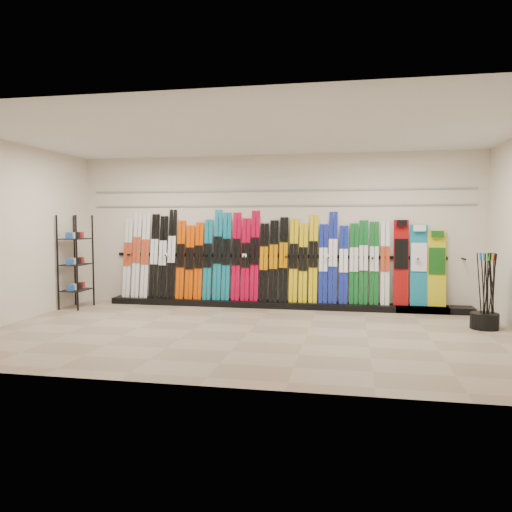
# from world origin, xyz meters

# --- Properties ---
(floor) EXTENTS (8.00, 8.00, 0.00)m
(floor) POSITION_xyz_m (0.00, 0.00, 0.00)
(floor) COLOR gray
(floor) RESTS_ON ground
(back_wall) EXTENTS (8.00, 0.00, 8.00)m
(back_wall) POSITION_xyz_m (0.00, 2.50, 1.50)
(back_wall) COLOR beige
(back_wall) RESTS_ON floor
(left_wall) EXTENTS (0.00, 5.00, 5.00)m
(left_wall) POSITION_xyz_m (-4.00, 0.00, 1.50)
(left_wall) COLOR beige
(left_wall) RESTS_ON floor
(ceiling) EXTENTS (8.00, 8.00, 0.00)m
(ceiling) POSITION_xyz_m (0.00, 0.00, 3.00)
(ceiling) COLOR silver
(ceiling) RESTS_ON back_wall
(ski_rack_base) EXTENTS (8.00, 0.40, 0.12)m
(ski_rack_base) POSITION_xyz_m (0.22, 2.28, 0.06)
(ski_rack_base) COLOR black
(ski_rack_base) RESTS_ON floor
(skis) EXTENTS (5.39, 0.29, 1.81)m
(skis) POSITION_xyz_m (-0.49, 2.36, 0.94)
(skis) COLOR silver
(skis) RESTS_ON ski_rack_base
(snowboards) EXTENTS (0.94, 0.25, 1.60)m
(snowboards) POSITION_xyz_m (2.77, 2.36, 0.87)
(snowboards) COLOR #990C0C
(snowboards) RESTS_ON ski_rack_base
(accessory_rack) EXTENTS (0.40, 0.60, 1.81)m
(accessory_rack) POSITION_xyz_m (-3.75, 1.53, 0.91)
(accessory_rack) COLOR black
(accessory_rack) RESTS_ON floor
(pole_bin) EXTENTS (0.43, 0.43, 0.25)m
(pole_bin) POSITION_xyz_m (3.60, 0.96, 0.12)
(pole_bin) COLOR black
(pole_bin) RESTS_ON floor
(ski_poles) EXTENTS (0.31, 0.31, 1.18)m
(ski_poles) POSITION_xyz_m (3.63, 0.94, 0.61)
(ski_poles) COLOR black
(ski_poles) RESTS_ON pole_bin
(slatwall_rail_0) EXTENTS (7.60, 0.02, 0.03)m
(slatwall_rail_0) POSITION_xyz_m (0.00, 2.48, 2.00)
(slatwall_rail_0) COLOR gray
(slatwall_rail_0) RESTS_ON back_wall
(slatwall_rail_1) EXTENTS (7.60, 0.02, 0.03)m
(slatwall_rail_1) POSITION_xyz_m (0.00, 2.48, 2.30)
(slatwall_rail_1) COLOR gray
(slatwall_rail_1) RESTS_ON back_wall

